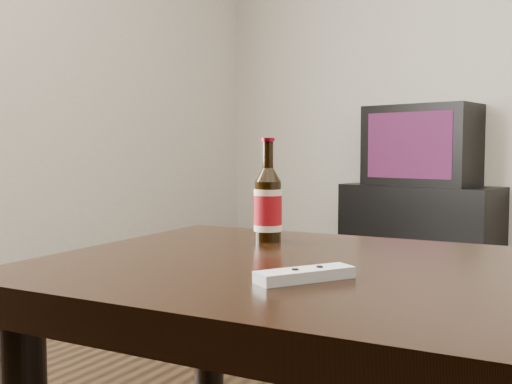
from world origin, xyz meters
The scene contains 5 objects.
tv_stand centered at (-0.91, 2.92, 0.21)m, with size 1.06×0.53×0.42m, color black.
tv centered at (-0.91, 2.91, 0.70)m, with size 0.81×0.59×0.56m.
coffee_table centered at (-0.08, -0.36, 0.41)m, with size 1.29×0.80×0.47m.
beer_bottle centered at (-0.44, -0.17, 0.55)m, with size 0.08×0.08×0.22m.
remote centered at (-0.20, -0.49, 0.48)m, with size 0.12×0.16×0.02m.
Camera 1 is at (0.19, -1.30, 0.67)m, focal length 42.00 mm.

